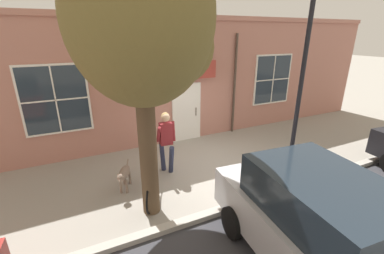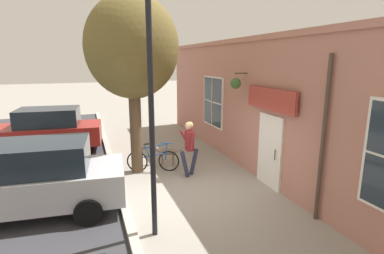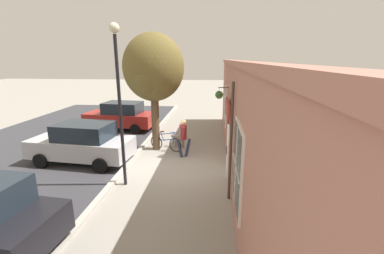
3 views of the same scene
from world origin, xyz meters
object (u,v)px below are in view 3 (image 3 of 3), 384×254
(pedestrian_walking, at_px, (184,134))
(street_tree_by_curb, at_px, (153,69))
(parked_car_mid_block, at_px, (82,143))
(street_lamp, at_px, (118,86))
(dog_on_leash, at_px, (179,139))
(leaning_bicycle, at_px, (166,143))
(parked_car_nearest_curb, at_px, (121,116))

(pedestrian_walking, xyz_separation_m, street_tree_by_curb, (1.51, -0.86, 2.83))
(parked_car_mid_block, bearing_deg, street_lamp, 143.47)
(dog_on_leash, bearing_deg, street_lamp, 72.03)
(dog_on_leash, relative_size, street_tree_by_curb, 0.18)
(parked_car_mid_block, relative_size, street_lamp, 0.81)
(pedestrian_walking, distance_m, dog_on_leash, 1.49)
(leaning_bicycle, distance_m, parked_car_nearest_curb, 5.04)
(leaning_bicycle, xyz_separation_m, parked_car_nearest_curb, (3.53, -3.56, 0.50))
(dog_on_leash, xyz_separation_m, leaning_bicycle, (0.56, 0.48, -0.07))
(street_tree_by_curb, xyz_separation_m, street_lamp, (0.26, 3.72, -0.39))
(street_tree_by_curb, height_order, parked_car_nearest_curb, street_tree_by_curb)
(street_lamp, bearing_deg, street_tree_by_curb, -93.98)
(parked_car_mid_block, bearing_deg, pedestrian_walking, -166.61)
(street_lamp, bearing_deg, parked_car_nearest_curb, -69.16)
(street_lamp, bearing_deg, pedestrian_walking, -121.76)
(pedestrian_walking, relative_size, dog_on_leash, 1.76)
(dog_on_leash, bearing_deg, parked_car_mid_block, 30.98)
(leaning_bicycle, xyz_separation_m, street_lamp, (0.78, 3.66, 3.13))
(pedestrian_walking, bearing_deg, parked_car_mid_block, 13.39)
(parked_car_mid_block, distance_m, street_lamp, 4.06)
(dog_on_leash, xyz_separation_m, parked_car_mid_block, (3.83, 2.30, 0.43))
(dog_on_leash, distance_m, leaning_bicycle, 0.74)
(street_tree_by_curb, relative_size, parked_car_nearest_curb, 1.25)
(pedestrian_walking, bearing_deg, parked_car_nearest_curb, -44.01)
(dog_on_leash, relative_size, parked_car_mid_block, 0.23)
(parked_car_nearest_curb, bearing_deg, parked_car_mid_block, 92.78)
(parked_car_nearest_curb, height_order, parked_car_mid_block, same)
(pedestrian_walking, height_order, dog_on_leash, pedestrian_walking)
(street_tree_by_curb, xyz_separation_m, parked_car_mid_block, (2.75, 1.88, -3.02))
(pedestrian_walking, relative_size, parked_car_mid_block, 0.40)
(parked_car_mid_block, bearing_deg, street_tree_by_curb, -145.66)
(dog_on_leash, xyz_separation_m, street_lamp, (1.34, 4.14, 3.06))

